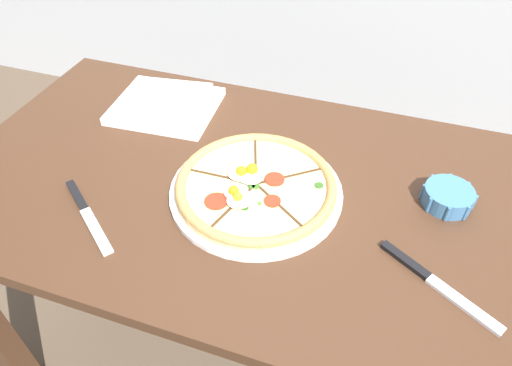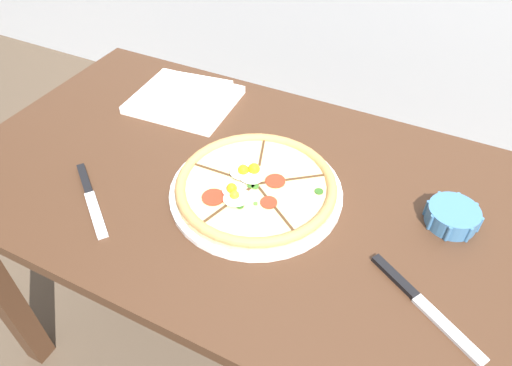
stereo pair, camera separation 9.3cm
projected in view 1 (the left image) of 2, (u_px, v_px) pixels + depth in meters
ground_plane at (268, 354)px, 1.46m from camera, size 12.00×12.00×0.00m
dining_table at (273, 223)px, 1.03m from camera, size 1.42×0.73×0.74m
pizza at (256, 187)px, 0.94m from camera, size 0.36×0.36×0.05m
ramekin_bowl at (448, 196)px, 0.91m from camera, size 0.11×0.11×0.04m
napkin_folded at (165, 104)px, 1.16m from camera, size 0.27×0.23×0.04m
knife_main at (436, 283)px, 0.78m from camera, size 0.21×0.14×0.01m
knife_spare at (87, 214)px, 0.90m from camera, size 0.19×0.15×0.01m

